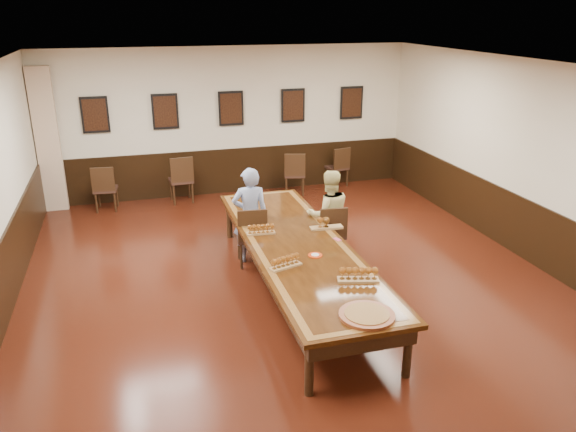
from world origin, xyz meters
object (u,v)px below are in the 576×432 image
object	(u,v)px
chair_man	(251,235)
person_man	(250,215)
spare_chair_a	(105,188)
carved_platter	(367,315)
spare_chair_b	(181,179)
conference_table	(298,253)
spare_chair_c	(295,173)
spare_chair_d	(337,166)
chair_woman	(330,232)
person_woman	(329,214)

from	to	relation	value
chair_man	person_man	distance (m)	0.32
spare_chair_a	carved_platter	distance (m)	7.26
spare_chair_b	conference_table	world-z (taller)	spare_chair_b
spare_chair_c	spare_chair_d	world-z (taller)	spare_chair_c
person_man	conference_table	xyz separation A→B (m)	(0.43, -1.22, -0.19)
spare_chair_b	spare_chair_d	size ratio (longest dim) A/B	1.10
spare_chair_d	carved_platter	world-z (taller)	spare_chair_d
chair_woman	conference_table	bearing A→B (deg)	52.16
spare_chair_b	carved_platter	bearing A→B (deg)	96.95
chair_man	carved_platter	world-z (taller)	chair_man
spare_chair_b	carved_platter	world-z (taller)	spare_chair_b
conference_table	carved_platter	world-z (taller)	carved_platter
spare_chair_b	person_man	xyz separation A→B (m)	(0.77, -3.38, 0.28)
chair_woman	spare_chair_d	size ratio (longest dim) A/B	1.04
chair_woman	spare_chair_b	size ratio (longest dim) A/B	0.94
spare_chair_c	carved_platter	world-z (taller)	spare_chair_c
spare_chair_c	person_man	size ratio (longest dim) A/B	0.61
chair_woman	conference_table	distance (m)	1.25
person_man	spare_chair_c	bearing A→B (deg)	-112.01
conference_table	carved_platter	bearing A→B (deg)	-86.48
conference_table	chair_woman	bearing A→B (deg)	47.71
person_woman	person_man	bearing A→B (deg)	-4.32
spare_chair_a	person_woman	world-z (taller)	person_woman
conference_table	carved_platter	distance (m)	2.17
conference_table	spare_chair_b	bearing A→B (deg)	104.61
chair_woman	spare_chair_b	xyz separation A→B (m)	(-2.04, 3.68, 0.03)
spare_chair_c	carved_platter	size ratio (longest dim) A/B	1.23
conference_table	person_man	bearing A→B (deg)	109.25
chair_woman	person_man	world-z (taller)	person_man
spare_chair_c	carved_platter	bearing A→B (deg)	94.65
spare_chair_d	person_woman	xyz separation A→B (m)	(-1.59, -3.76, 0.29)
chair_man	spare_chair_d	xyz separation A→B (m)	(2.87, 3.67, -0.04)
spare_chair_b	conference_table	size ratio (longest dim) A/B	0.21
spare_chair_b	conference_table	distance (m)	4.76
carved_platter	spare_chair_c	bearing A→B (deg)	80.03
chair_man	carved_platter	xyz separation A→B (m)	(0.57, -3.27, 0.27)
spare_chair_b	person_woman	distance (m)	4.13
spare_chair_a	person_woman	distance (m)	5.00
spare_chair_a	spare_chair_b	xyz separation A→B (m)	(1.54, 0.11, 0.03)
conference_table	chair_man	bearing A→B (deg)	111.42
chair_man	conference_table	size ratio (longest dim) A/B	0.20
spare_chair_a	conference_table	world-z (taller)	spare_chair_a
spare_chair_a	carved_platter	size ratio (longest dim) A/B	1.22
chair_man	chair_woman	size ratio (longest dim) A/B	1.04
spare_chair_d	spare_chair_c	bearing A→B (deg)	4.55
chair_man	spare_chair_c	distance (m)	3.76
chair_woman	spare_chair_d	xyz separation A→B (m)	(1.60, 3.87, -0.02)
chair_woman	spare_chair_c	xyz separation A→B (m)	(0.46, 3.53, 0.00)
spare_chair_d	person_man	distance (m)	4.59
person_woman	conference_table	world-z (taller)	person_woman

